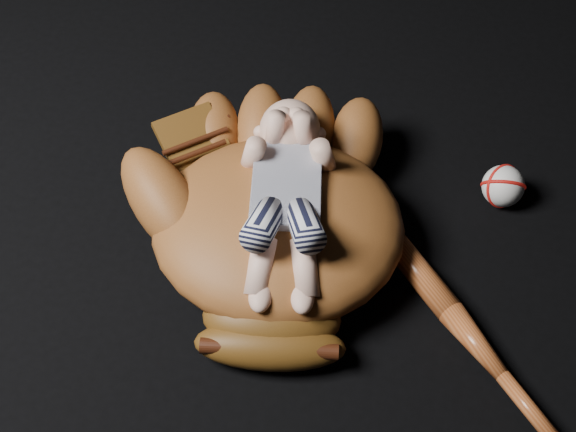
# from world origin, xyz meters

# --- Properties ---
(baseball_glove) EXTENTS (0.54, 0.59, 0.17)m
(baseball_glove) POSITION_xyz_m (-0.02, 0.04, 0.08)
(baseball_glove) COLOR brown
(baseball_glove) RESTS_ON ground
(newborn_baby) EXTENTS (0.21, 0.38, 0.14)m
(newborn_baby) POSITION_xyz_m (-0.01, 0.03, 0.13)
(newborn_baby) COLOR #E9B196
(newborn_baby) RESTS_ON baseball_glove
(baseball_bat) EXTENTS (0.31, 0.36, 0.04)m
(baseball_bat) POSITION_xyz_m (0.26, -0.06, 0.02)
(baseball_bat) COLOR #A2491F
(baseball_bat) RESTS_ON ground
(baseball) EXTENTS (0.09, 0.09, 0.07)m
(baseball) POSITION_xyz_m (0.32, 0.21, 0.03)
(baseball) COLOR white
(baseball) RESTS_ON ground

